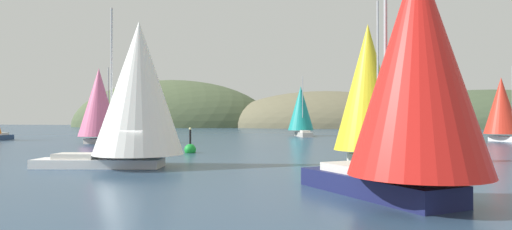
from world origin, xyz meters
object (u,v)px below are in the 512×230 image
sailboat_pink_spinnaker (100,104)px  channel_buoy (190,149)px  sailboat_red_spinnaker (414,72)px  sailboat_teal_sail (301,110)px  sailboat_scarlet_sail (502,108)px  sailboat_yellow_sail (369,91)px  sailboat_white_mainsail (137,90)px

sailboat_pink_spinnaker → channel_buoy: sailboat_pink_spinnaker is taller
sailboat_red_spinnaker → sailboat_pink_spinnaker: size_ratio=1.01×
sailboat_red_spinnaker → channel_buoy: 27.47m
sailboat_red_spinnaker → sailboat_teal_sail: sailboat_teal_sail is taller
sailboat_red_spinnaker → sailboat_scarlet_sail: 53.86m
sailboat_yellow_sail → sailboat_pink_spinnaker: 38.04m
sailboat_pink_spinnaker → sailboat_white_mainsail: bearing=-53.8°
sailboat_yellow_sail → sailboat_white_mainsail: (-15.05, -5.88, -0.16)m
channel_buoy → sailboat_scarlet_sail: bearing=38.6°
sailboat_teal_sail → sailboat_scarlet_sail: bearing=-23.2°
sailboat_yellow_sail → sailboat_pink_spinnaker: sailboat_yellow_sail is taller
sailboat_white_mainsail → channel_buoy: size_ratio=3.99×
sailboat_teal_sail → sailboat_white_mainsail: 54.23m
sailboat_pink_spinnaker → sailboat_teal_sail: bearing=51.5°
sailboat_teal_sail → channel_buoy: bearing=-98.4°
sailboat_teal_sail → sailboat_white_mainsail: size_ratio=1.05×
sailboat_red_spinnaker → channel_buoy: bearing=128.2°
sailboat_white_mainsail → channel_buoy: (-0.87, 12.16, -4.70)m
sailboat_teal_sail → sailboat_pink_spinnaker: (-23.36, -29.32, 0.18)m
sailboat_teal_sail → sailboat_scarlet_sail: size_ratio=1.05×
sailboat_scarlet_sail → sailboat_teal_sail: bearing=156.8°
sailboat_teal_sail → sailboat_yellow_sail: bearing=-78.6°
sailboat_yellow_sail → sailboat_pink_spinnaker: bearing=150.4°
sailboat_teal_sail → sailboat_pink_spinnaker: bearing=-128.5°
sailboat_white_mainsail → channel_buoy: sailboat_white_mainsail is taller
sailboat_red_spinnaker → sailboat_white_mainsail: (-15.90, 9.12, 0.14)m
sailboat_red_spinnaker → sailboat_yellow_sail: sailboat_yellow_sail is taller
sailboat_scarlet_sail → sailboat_white_mainsail: (-35.41, -41.09, 0.29)m
sailboat_teal_sail → sailboat_red_spinnaker: bearing=-80.5°
channel_buoy → sailboat_white_mainsail: bearing=-85.9°
sailboat_red_spinnaker → sailboat_yellow_sail: bearing=93.2°
sailboat_red_spinnaker → sailboat_white_mainsail: size_ratio=0.97×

